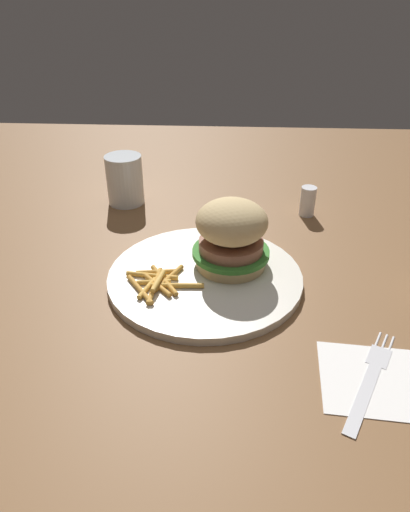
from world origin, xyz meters
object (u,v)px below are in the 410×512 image
at_px(plate, 205,277).
at_px(fries_pile, 158,282).
at_px(sandwich, 231,234).
at_px(drink_glass, 125,183).
at_px(fork, 371,377).
at_px(salt_shaker, 308,201).
at_px(napkin, 370,379).

height_order(plate, fries_pile, fries_pile).
height_order(sandwich, drink_glass, sandwich).
distance_m(fork, drink_glass, 0.58).
bearing_deg(fries_pile, salt_shaker, -133.20).
xyz_separation_m(plate, fork, (-0.20, 0.18, -0.00)).
xyz_separation_m(napkin, drink_glass, (0.36, -0.45, 0.04)).
relative_size(sandwich, fries_pile, 1.01).
bearing_deg(plate, sandwich, -144.18).
xyz_separation_m(fries_pile, drink_glass, (0.10, -0.29, 0.03)).
distance_m(fork, salt_shaker, 0.41).
height_order(fork, salt_shaker, salt_shaker).
distance_m(sandwich, drink_glass, 0.31).
xyz_separation_m(fork, salt_shaker, (0.02, -0.41, 0.02)).
height_order(fries_pile, salt_shaker, salt_shaker).
bearing_deg(drink_glass, fries_pile, 109.49).
xyz_separation_m(fries_pile, fork, (-0.26, 0.15, -0.01)).
relative_size(sandwich, salt_shaker, 2.08).
distance_m(fries_pile, napkin, 0.30).
xyz_separation_m(plate, fries_pile, (0.06, 0.03, 0.01)).
bearing_deg(drink_glass, plate, 122.81).
bearing_deg(fork, drink_glass, -50.72).
distance_m(plate, sandwich, 0.07).
height_order(fork, drink_glass, drink_glass).
xyz_separation_m(sandwich, drink_glass, (0.21, -0.24, -0.02)).
distance_m(plate, fork, 0.27).
height_order(plate, drink_glass, drink_glass).
relative_size(sandwich, napkin, 1.04).
relative_size(fork, salt_shaker, 2.93).
height_order(plate, salt_shaker, salt_shaker).
relative_size(plate, drink_glass, 3.00).
bearing_deg(fries_pile, drink_glass, -70.51).
height_order(napkin, drink_glass, drink_glass).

